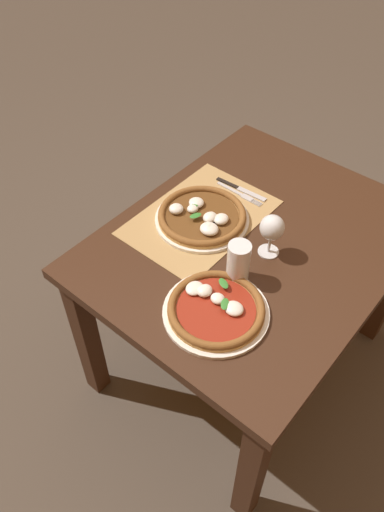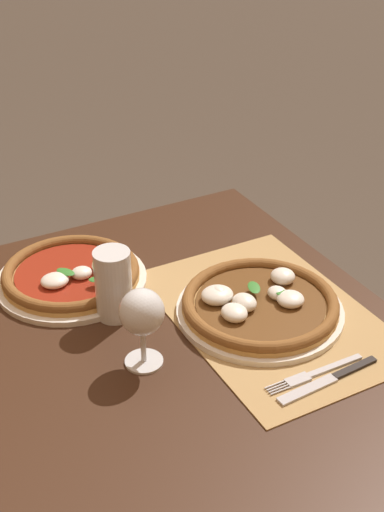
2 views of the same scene
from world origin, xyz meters
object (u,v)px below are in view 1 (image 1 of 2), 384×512
(pizza_near, at_px, (202,216))
(fork, at_px, (239,194))
(pint_glass, at_px, (238,263))
(knife, at_px, (241,189))
(wine_glass, at_px, (272,229))
(pizza_far, at_px, (216,309))

(pizza_near, relative_size, fork, 1.65)
(pint_glass, bearing_deg, fork, -144.65)
(pint_glass, xyz_separation_m, knife, (-0.36, -0.25, -0.06))
(pizza_near, xyz_separation_m, fork, (-0.20, 0.01, -0.02))
(wine_glass, height_order, knife, wine_glass)
(fork, bearing_deg, pint_glass, 35.35)
(pint_glass, relative_size, knife, 0.67)
(pizza_near, relative_size, pint_glass, 2.28)
(pizza_far, distance_m, knife, 0.58)
(pizza_far, relative_size, knife, 1.47)
(wine_glass, relative_size, fork, 0.77)
(wine_glass, bearing_deg, fork, -125.23)
(fork, bearing_deg, knife, -156.01)
(pint_glass, height_order, knife, pint_glass)
(pint_glass, relative_size, fork, 0.72)
(wine_glass, bearing_deg, knife, -127.69)
(pint_glass, height_order, fork, pint_glass)
(pizza_far, xyz_separation_m, fork, (-0.48, -0.27, -0.01))
(wine_glass, xyz_separation_m, pint_glass, (0.16, -0.01, -0.04))
(pizza_far, relative_size, wine_glass, 2.05)
(pizza_far, height_order, wine_glass, wine_glass)
(pint_glass, bearing_deg, pizza_near, -117.81)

